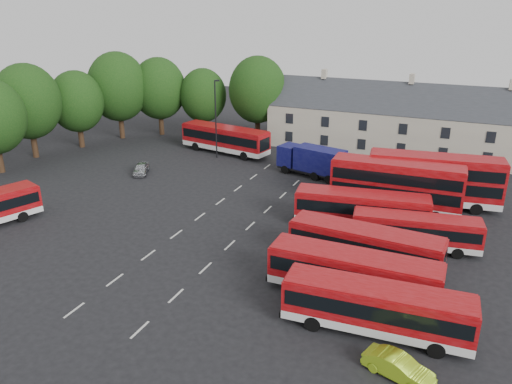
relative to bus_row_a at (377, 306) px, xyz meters
The scene contains 16 objects.
ground 19.86m from the bus_row_a, 154.05° to the left, with size 140.00×140.00×0.00m, color black.
lane_markings 18.72m from the bus_row_a, 145.12° to the left, with size 5.15×33.80×0.01m.
treeline 47.88m from the bus_row_a, 143.97° to the left, with size 29.92×32.59×12.01m.
terrace_houses 38.89m from the bus_row_a, 95.59° to the left, with size 35.70×7.13×10.06m.
bus_row_a is the anchor object (origin of this frame).
bus_row_b 3.87m from the bus_row_a, 123.01° to the left, with size 11.05×2.63×3.12m.
bus_row_c 7.75m from the bus_row_a, 106.98° to the left, with size 11.08×3.24×3.09m.
bus_row_d 12.06m from the bus_row_a, 86.41° to the left, with size 9.91×3.74×2.74m.
bus_row_e 14.78m from the bus_row_a, 105.65° to the left, with size 11.42×4.21×3.16m.
bus_dd_south 19.09m from the bus_row_a, 95.87° to the left, with size 11.73×3.13×4.77m.
bus_dd_north 21.91m from the bus_row_a, 87.15° to the left, with size 12.30×4.32×4.94m.
bus_north 38.80m from the bus_row_a, 129.90° to the left, with size 12.35×4.87×3.41m.
box_truck 28.16m from the bus_row_a, 115.14° to the left, with size 8.02×4.14×3.35m.
silver_car 35.16m from the bus_row_a, 148.12° to the left, with size 1.44×3.59×1.22m, color #AFB2B8.
lime_car 3.93m from the bus_row_a, 60.53° to the right, with size 1.29×3.69×1.22m, color #A8D821.
lamppost 37.29m from the bus_row_a, 132.15° to the left, with size 0.66×0.42×9.58m.
Camera 1 is at (21.20, -33.86, 18.19)m, focal length 35.00 mm.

